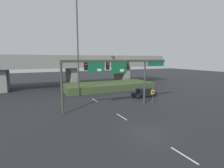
{
  "coord_description": "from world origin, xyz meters",
  "views": [
    {
      "loc": [
        -9.37,
        -12.21,
        6.65
      ],
      "look_at": [
        0.0,
        7.38,
        3.49
      ],
      "focal_mm": 28.0,
      "sensor_mm": 36.0,
      "label": 1
    }
  ],
  "objects_px": {
    "highway_light_pole_near": "(78,44)",
    "parked_sedan_near_right": "(144,93)",
    "speed_limit_sign": "(152,95)",
    "signal_gantry": "(115,69)"
  },
  "relations": [
    {
      "from": "speed_limit_sign",
      "to": "highway_light_pole_near",
      "type": "distance_m",
      "value": 15.34
    },
    {
      "from": "highway_light_pole_near",
      "to": "speed_limit_sign",
      "type": "bearing_deg",
      "value": -53.73
    },
    {
      "from": "signal_gantry",
      "to": "highway_light_pole_near",
      "type": "xyz_separation_m",
      "value": [
        -2.49,
        9.5,
        3.82
      ]
    },
    {
      "from": "signal_gantry",
      "to": "highway_light_pole_near",
      "type": "relative_size",
      "value": 0.9
    },
    {
      "from": "signal_gantry",
      "to": "speed_limit_sign",
      "type": "distance_m",
      "value": 6.71
    },
    {
      "from": "highway_light_pole_near",
      "to": "parked_sedan_near_right",
      "type": "relative_size",
      "value": 3.78
    },
    {
      "from": "signal_gantry",
      "to": "speed_limit_sign",
      "type": "xyz_separation_m",
      "value": [
        5.39,
        -1.24,
        -3.79
      ]
    },
    {
      "from": "signal_gantry",
      "to": "parked_sedan_near_right",
      "type": "bearing_deg",
      "value": 27.14
    },
    {
      "from": "highway_light_pole_near",
      "to": "parked_sedan_near_right",
      "type": "bearing_deg",
      "value": -28.52
    },
    {
      "from": "signal_gantry",
      "to": "parked_sedan_near_right",
      "type": "height_order",
      "value": "signal_gantry"
    }
  ]
}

